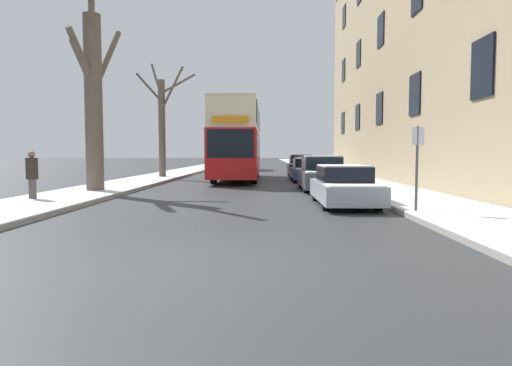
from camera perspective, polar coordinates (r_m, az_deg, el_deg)
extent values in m
plane|color=#303335|center=(6.74, -7.27, -10.23)|extent=(320.00, 320.00, 0.00)
cube|color=gray|center=(59.90, -5.46, 2.20)|extent=(3.03, 130.00, 0.13)
cube|color=silver|center=(59.90, -5.46, 2.28)|extent=(3.00, 130.00, 0.03)
cube|color=gray|center=(59.70, 6.11, 2.19)|extent=(3.03, 130.00, 0.13)
cube|color=silver|center=(59.70, 6.11, 2.27)|extent=(3.00, 130.00, 0.03)
cube|color=tan|center=(29.56, 24.24, 16.43)|extent=(9.00, 35.52, 16.59)
cube|color=black|center=(15.74, 26.45, 12.77)|extent=(0.08, 1.40, 1.80)
cube|color=black|center=(21.52, 19.24, 10.40)|extent=(0.08, 1.40, 1.80)
cube|color=black|center=(27.50, 15.18, 8.97)|extent=(0.08, 1.40, 1.80)
cube|color=black|center=(33.59, 12.59, 8.03)|extent=(0.08, 1.40, 1.80)
cube|color=black|center=(39.72, 10.81, 7.37)|extent=(0.08, 1.40, 1.80)
cube|color=black|center=(28.26, 15.34, 17.93)|extent=(0.08, 1.40, 1.80)
cube|color=black|center=(34.21, 12.70, 15.44)|extent=(0.08, 1.40, 1.80)
cube|color=black|center=(40.25, 10.89, 13.67)|extent=(0.08, 1.40, 1.80)
cube|color=black|center=(41.25, 10.97, 19.73)|extent=(0.08, 1.40, 1.80)
cylinder|color=brown|center=(19.39, -19.64, 9.16)|extent=(0.69, 0.69, 7.06)
cylinder|color=brown|center=(19.04, -21.02, 14.61)|extent=(0.59, 1.67, 1.95)
cylinder|color=brown|center=(20.34, -18.21, 14.27)|extent=(0.80, 1.93, 2.85)
cylinder|color=brown|center=(19.39, -19.89, 20.49)|extent=(0.84, 1.67, 2.56)
cylinder|color=brown|center=(19.09, -20.84, 13.72)|extent=(0.58, 1.45, 1.78)
cylinder|color=brown|center=(29.59, -11.68, 6.55)|extent=(0.43, 0.43, 6.25)
cylinder|color=brown|center=(29.36, -10.44, 11.54)|extent=(1.67, 0.82, 2.68)
cylinder|color=brown|center=(30.61, -12.33, 12.42)|extent=(1.09, 1.42, 2.35)
cylinder|color=brown|center=(30.40, -13.23, 11.55)|extent=(1.90, 0.90, 1.97)
cylinder|color=brown|center=(30.00, -9.70, 12.14)|extent=(2.13, 0.84, 1.40)
cube|color=red|center=(27.81, -2.28, 3.68)|extent=(2.51, 11.70, 2.54)
cube|color=beige|center=(27.88, -2.29, 7.85)|extent=(2.46, 11.47, 1.52)
cube|color=beige|center=(27.95, -2.30, 9.53)|extent=(2.46, 11.47, 0.12)
cube|color=black|center=(27.81, -2.28, 4.69)|extent=(2.54, 10.30, 1.32)
cube|color=black|center=(27.89, -2.29, 8.01)|extent=(2.54, 10.30, 1.15)
cube|color=black|center=(21.99, -3.22, 4.95)|extent=(2.26, 0.06, 1.39)
cube|color=orange|center=(22.04, -3.24, 7.96)|extent=(1.76, 0.05, 0.32)
cylinder|color=black|center=(24.43, -5.32, 1.18)|extent=(0.30, 1.10, 1.10)
cylinder|color=black|center=(24.27, -0.23, 1.18)|extent=(0.30, 1.10, 1.10)
cylinder|color=black|center=(31.18, -3.89, 1.73)|extent=(0.30, 1.10, 1.10)
cylinder|color=black|center=(31.06, 0.10, 1.73)|extent=(0.30, 1.10, 1.10)
cube|color=#9EA3AD|center=(14.54, 10.96, -0.99)|extent=(1.71, 4.46, 0.55)
cube|color=black|center=(14.68, 10.87, 1.09)|extent=(1.47, 2.23, 0.49)
cube|color=silver|center=(14.67, 10.88, 2.13)|extent=(1.43, 2.12, 0.04)
cube|color=silver|center=(12.97, 12.15, -0.28)|extent=(1.54, 1.16, 0.03)
cylinder|color=black|center=(13.13, 8.74, -2.10)|extent=(0.20, 0.60, 0.60)
cylinder|color=black|center=(13.40, 15.05, -2.07)|extent=(0.20, 0.60, 0.60)
cylinder|color=black|center=(15.77, 7.47, -1.12)|extent=(0.20, 0.60, 0.60)
cylinder|color=black|center=(16.00, 12.77, -1.11)|extent=(0.20, 0.60, 0.60)
cube|color=#474C56|center=(20.24, 8.21, 0.53)|extent=(1.83, 4.60, 0.68)
cube|color=black|center=(20.40, 8.17, 2.37)|extent=(1.57, 2.30, 0.62)
cube|color=silver|center=(20.40, 8.17, 3.33)|extent=(1.54, 2.18, 0.06)
cube|color=silver|center=(18.61, 8.83, 1.37)|extent=(1.65, 1.20, 0.05)
cylinder|color=black|center=(18.80, 6.28, -0.27)|extent=(0.20, 0.65, 0.65)
cylinder|color=black|center=(19.01, 11.12, -0.27)|extent=(0.20, 0.65, 0.65)
cylinder|color=black|center=(21.55, 5.64, 0.24)|extent=(0.20, 0.65, 0.65)
cylinder|color=black|center=(21.73, 9.87, 0.23)|extent=(0.20, 0.65, 0.65)
cube|color=navy|center=(26.88, 6.49, 1.22)|extent=(1.86, 4.57, 0.58)
cube|color=black|center=(27.04, 6.46, 2.45)|extent=(1.60, 2.28, 0.56)
cube|color=silver|center=(27.04, 6.47, 3.13)|extent=(1.56, 2.17, 0.08)
cube|color=silver|center=(25.26, 6.83, 1.79)|extent=(1.67, 1.19, 0.06)
cylinder|color=black|center=(25.46, 4.93, 0.80)|extent=(0.20, 0.67, 0.67)
cylinder|color=black|center=(25.62, 8.59, 0.79)|extent=(0.20, 0.67, 0.67)
cylinder|color=black|center=(28.19, 4.58, 1.08)|extent=(0.20, 0.67, 0.67)
cylinder|color=black|center=(28.33, 7.89, 1.07)|extent=(0.20, 0.67, 0.67)
cube|color=black|center=(32.44, 5.59, 1.76)|extent=(1.75, 4.01, 0.71)
cube|color=black|center=(32.59, 5.58, 2.93)|extent=(1.51, 2.01, 0.61)
cube|color=silver|center=(32.58, 5.58, 3.54)|extent=(1.47, 1.91, 0.08)
cube|color=silver|center=(31.01, 5.80, 2.38)|extent=(1.58, 1.05, 0.06)
cylinder|color=black|center=(31.20, 4.36, 1.28)|extent=(0.20, 0.61, 0.61)
cylinder|color=black|center=(31.32, 7.15, 1.27)|extent=(0.20, 0.61, 0.61)
cylinder|color=black|center=(33.60, 4.14, 1.46)|extent=(0.20, 0.61, 0.61)
cylinder|color=black|center=(33.71, 6.74, 1.45)|extent=(0.20, 0.61, 0.61)
cube|color=white|center=(44.59, -1.31, 3.22)|extent=(2.03, 5.69, 2.05)
cube|color=black|center=(41.76, -1.49, 3.84)|extent=(1.79, 0.06, 0.90)
cylinder|color=black|center=(42.84, -2.62, 1.99)|extent=(0.22, 0.68, 0.68)
cylinder|color=black|center=(42.75, -0.22, 1.99)|extent=(0.22, 0.68, 0.68)
cylinder|color=black|center=(46.47, -2.31, 2.13)|extent=(0.22, 0.68, 0.68)
cylinder|color=black|center=(46.40, -0.10, 2.13)|extent=(0.22, 0.68, 0.68)
cylinder|color=#4C4742|center=(16.35, -26.04, -0.96)|extent=(0.18, 0.18, 0.79)
cylinder|color=#4C4742|center=(16.51, -26.24, -0.93)|extent=(0.18, 0.18, 0.79)
cylinder|color=#2D2319|center=(16.39, -26.22, 1.64)|extent=(0.37, 0.37, 0.69)
sphere|color=#8C6647|center=(16.38, -26.26, 3.23)|extent=(0.22, 0.22, 0.22)
cylinder|color=#4C4F54|center=(12.28, 19.45, 1.32)|extent=(0.07, 0.07, 2.31)
cube|color=silver|center=(12.26, 19.57, 5.54)|extent=(0.32, 0.02, 0.44)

